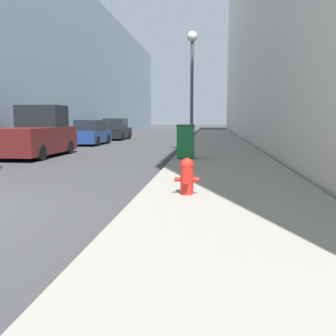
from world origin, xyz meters
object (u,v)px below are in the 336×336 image
trash_bin (186,141)px  lamppost (192,72)px  pickup_truck (36,135)px  fire_hydrant (187,175)px  parked_sedan_near (90,134)px  parked_sedan_far (116,130)px

trash_bin → lamppost: (0.01, 4.23, 3.13)m
lamppost → pickup_truck: bearing=-157.4°
fire_hydrant → trash_bin: 7.04m
fire_hydrant → trash_bin: size_ratio=0.57×
fire_hydrant → pickup_truck: bearing=130.8°
fire_hydrant → pickup_truck: pickup_truck is taller
fire_hydrant → parked_sedan_near: 17.67m
pickup_truck → parked_sedan_near: 7.67m
lamppost → parked_sedan_far: size_ratio=1.35×
pickup_truck → parked_sedan_near: bearing=90.1°
fire_hydrant → trash_bin: (-0.50, 7.02, 0.28)m
parked_sedan_far → trash_bin: bearing=-66.2°
parked_sedan_far → parked_sedan_near: bearing=-91.0°
pickup_truck → trash_bin: bearing=-11.7°
lamppost → parked_sedan_near: size_ratio=1.43×
parked_sedan_near → fire_hydrant: bearing=-65.6°
trash_bin → parked_sedan_near: size_ratio=0.33×
pickup_truck → parked_sedan_near: (-0.02, 7.67, -0.21)m
parked_sedan_near → lamppost: bearing=-35.5°
fire_hydrant → lamppost: 11.77m
lamppost → parked_sedan_far: (-6.70, 10.95, -3.18)m
fire_hydrant → parked_sedan_near: size_ratio=0.18×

